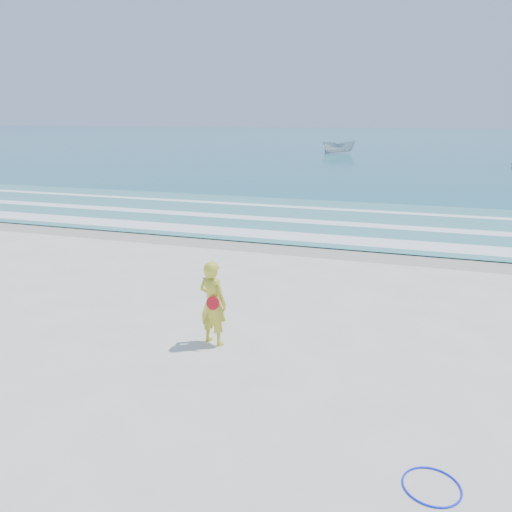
% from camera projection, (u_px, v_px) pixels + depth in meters
% --- Properties ---
extents(ground, '(400.00, 400.00, 0.00)m').
position_uv_depth(ground, '(170.00, 359.00, 9.45)').
color(ground, silver).
rests_on(ground, ground).
extents(wet_sand, '(400.00, 2.40, 0.00)m').
position_uv_depth(wet_sand, '(289.00, 246.00, 17.68)').
color(wet_sand, '#B2A893').
rests_on(wet_sand, ground).
extents(ocean, '(400.00, 190.00, 0.04)m').
position_uv_depth(ocean, '(403.00, 138.00, 105.52)').
color(ocean, '#19727F').
rests_on(ocean, ground).
extents(shallow, '(400.00, 10.00, 0.01)m').
position_uv_depth(shallow, '(317.00, 218.00, 22.25)').
color(shallow, '#59B7AD').
rests_on(shallow, ocean).
extents(foam_near, '(400.00, 1.40, 0.01)m').
position_uv_depth(foam_near, '(297.00, 237.00, 18.86)').
color(foam_near, white).
rests_on(foam_near, shallow).
extents(foam_mid, '(400.00, 0.90, 0.01)m').
position_uv_depth(foam_mid, '(313.00, 222.00, 21.51)').
color(foam_mid, white).
rests_on(foam_mid, shallow).
extents(foam_far, '(400.00, 0.60, 0.01)m').
position_uv_depth(foam_far, '(327.00, 209.00, 24.53)').
color(foam_far, white).
rests_on(foam_far, shallow).
extents(hoop, '(0.89, 0.89, 0.03)m').
position_uv_depth(hoop, '(432.00, 486.00, 6.17)').
color(hoop, '#0E1FFF').
rests_on(hoop, ground).
extents(boat, '(4.25, 2.62, 1.54)m').
position_uv_depth(boat, '(339.00, 147.00, 61.75)').
color(boat, silver).
rests_on(boat, ocean).
extents(woman, '(0.72, 0.57, 1.73)m').
position_uv_depth(woman, '(213.00, 303.00, 9.88)').
color(woman, gold).
rests_on(woman, ground).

